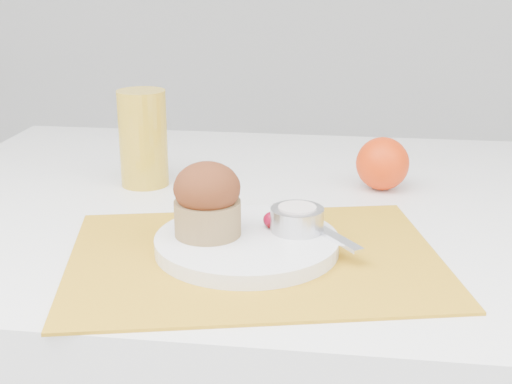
# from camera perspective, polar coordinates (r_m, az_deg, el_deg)

# --- Properties ---
(placemat) EXTENTS (0.49, 0.41, 0.00)m
(placemat) POSITION_cam_1_polar(r_m,az_deg,el_deg) (0.84, -0.11, -5.28)
(placemat) COLOR gold
(placemat) RESTS_ON table
(plate) EXTENTS (0.26, 0.26, 0.02)m
(plate) POSITION_cam_1_polar(r_m,az_deg,el_deg) (0.85, -0.74, -4.11)
(plate) COLOR white
(plate) RESTS_ON placemat
(ramekin) EXTENTS (0.08, 0.08, 0.03)m
(ramekin) POSITION_cam_1_polar(r_m,az_deg,el_deg) (0.86, 3.31, -2.19)
(ramekin) COLOR #B9B8BD
(ramekin) RESTS_ON plate
(cream) EXTENTS (0.06, 0.06, 0.01)m
(cream) POSITION_cam_1_polar(r_m,az_deg,el_deg) (0.86, 3.32, -1.33)
(cream) COLOR silver
(cream) RESTS_ON ramekin
(raspberry_near) EXTENTS (0.02, 0.02, 0.02)m
(raspberry_near) POSITION_cam_1_polar(r_m,az_deg,el_deg) (0.87, 1.28, -2.23)
(raspberry_near) COLOR #610216
(raspberry_near) RESTS_ON plate
(raspberry_far) EXTENTS (0.02, 0.02, 0.02)m
(raspberry_far) POSITION_cam_1_polar(r_m,az_deg,el_deg) (0.87, 1.28, -2.39)
(raspberry_far) COLOR #4F0207
(raspberry_far) RESTS_ON plate
(butter_knife) EXTENTS (0.12, 0.15, 0.00)m
(butter_knife) POSITION_cam_1_polar(r_m,az_deg,el_deg) (0.87, 4.75, -2.71)
(butter_knife) COLOR white
(butter_knife) RESTS_ON plate
(orange) EXTENTS (0.08, 0.08, 0.08)m
(orange) POSITION_cam_1_polar(r_m,az_deg,el_deg) (1.09, 10.09, 2.25)
(orange) COLOR #ED3A08
(orange) RESTS_ON table
(juice_glass) EXTENTS (0.09, 0.09, 0.15)m
(juice_glass) POSITION_cam_1_polar(r_m,az_deg,el_deg) (1.09, -9.01, 4.27)
(juice_glass) COLOR gold
(juice_glass) RESTS_ON table
(muffin) EXTENTS (0.08, 0.08, 0.09)m
(muffin) POSITION_cam_1_polar(r_m,az_deg,el_deg) (0.84, -3.92, -0.66)
(muffin) COLOR #987949
(muffin) RESTS_ON plate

